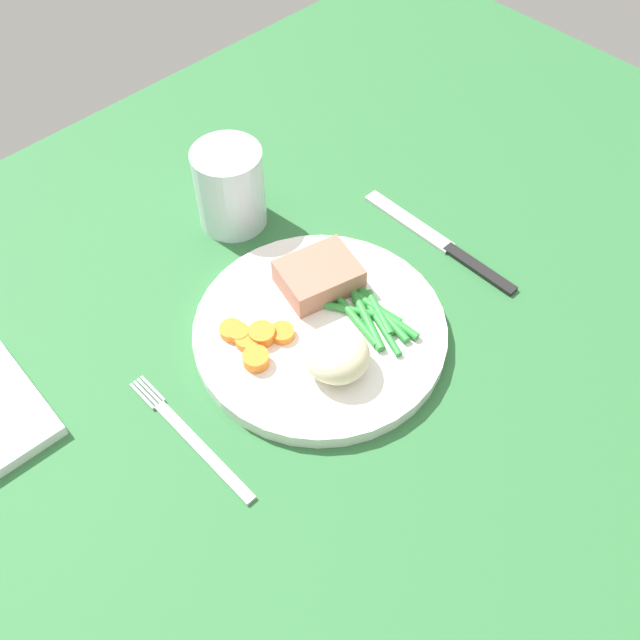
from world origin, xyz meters
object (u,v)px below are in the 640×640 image
meat_portion (317,277)px  water_glass (231,193)px  fork (191,438)px  knife (441,244)px  dinner_plate (320,331)px

meat_portion → water_glass: 14.70cm
fork → knife: knife is taller
meat_portion → water_glass: size_ratio=0.81×
dinner_plate → water_glass: bearing=76.6°
knife → dinner_plate: bearing=-178.5°
water_glass → dinner_plate: bearing=-103.4°
meat_portion → fork: 20.11cm
dinner_plate → knife: (18.15, -0.29, -0.60)cm
dinner_plate → water_glass: (4.42, 18.51, 3.19)cm
fork → knife: 34.30cm
knife → water_glass: 23.58cm
knife → water_glass: (-13.73, 18.80, 3.79)cm
fork → water_glass: water_glass is taller
dinner_plate → fork: 16.16cm
fork → water_glass: size_ratio=1.77×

